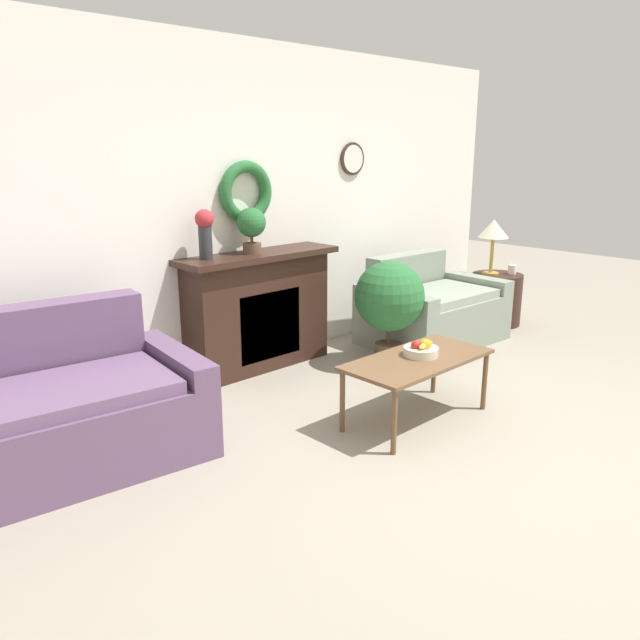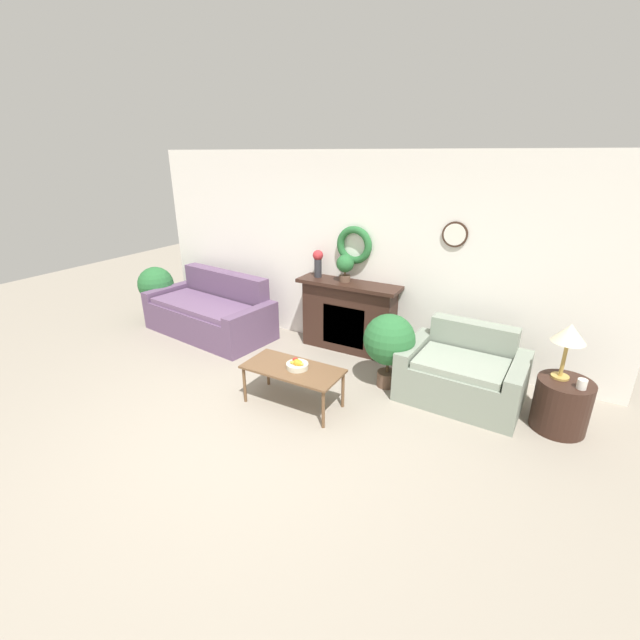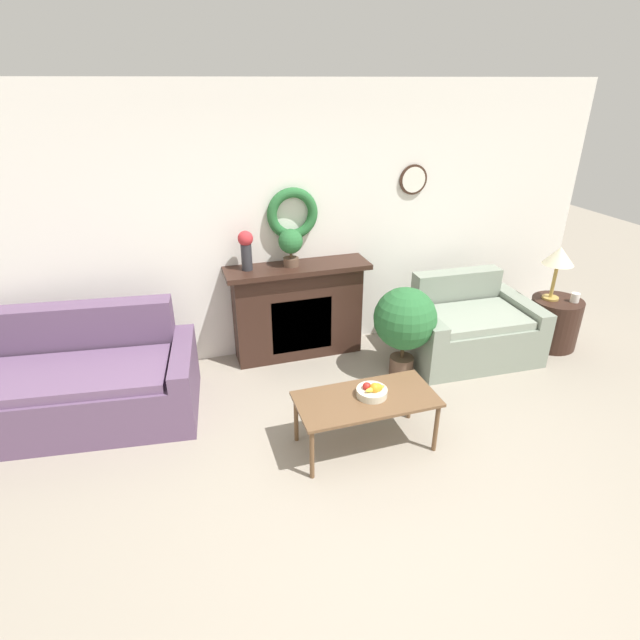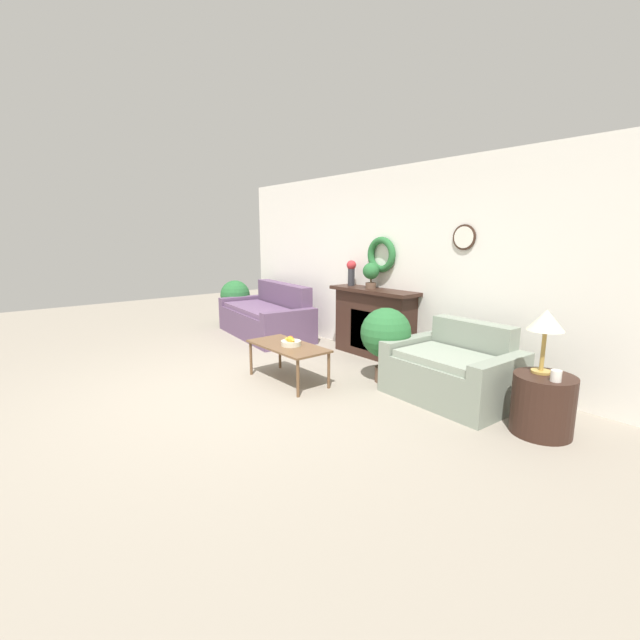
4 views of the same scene
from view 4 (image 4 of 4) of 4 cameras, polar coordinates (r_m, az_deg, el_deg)
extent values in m
plane|color=gray|center=(5.03, -13.06, -9.67)|extent=(16.00, 16.00, 0.00)
cube|color=white|center=(6.36, 8.69, 7.33)|extent=(6.80, 0.06, 2.70)
cylinder|color=#382319|center=(5.52, 18.67, 10.41)|extent=(0.30, 0.02, 0.30)
cylinder|color=white|center=(5.51, 18.60, 10.41)|extent=(0.26, 0.01, 0.26)
torus|color=#286633|center=(6.29, 8.17, 8.62)|extent=(0.51, 0.10, 0.51)
cube|color=#331E16|center=(6.33, 7.19, -0.60)|extent=(1.31, 0.34, 0.96)
cube|color=black|center=(6.24, 6.17, -1.44)|extent=(0.63, 0.02, 0.58)
cube|color=orange|center=(6.25, 6.11, -2.09)|extent=(0.50, 0.01, 0.32)
cube|color=#331E16|center=(6.22, 7.08, 3.91)|extent=(1.45, 0.41, 0.05)
cube|color=#604766|center=(7.64, -8.10, -0.51)|extent=(1.79, 0.96, 0.46)
cube|color=#604766|center=(7.80, -4.91, 1.54)|extent=(1.72, 0.42, 0.92)
cube|color=#604766|center=(8.51, -10.06, 1.13)|extent=(0.29, 0.98, 0.60)
cube|color=#604766|center=(6.84, -4.06, -1.20)|extent=(0.29, 0.98, 0.60)
cube|color=#6A4E70|center=(7.59, -8.15, 1.48)|extent=(1.71, 0.89, 0.08)
cube|color=gray|center=(4.85, 16.31, -7.80)|extent=(1.01, 0.76, 0.45)
cube|color=gray|center=(5.16, 19.54, -4.66)|extent=(0.99, 0.25, 0.83)
cube|color=gray|center=(5.25, 12.03, -5.34)|extent=(0.21, 0.93, 0.59)
cube|color=gray|center=(4.62, 22.86, -8.32)|extent=(0.21, 0.93, 0.59)
cube|color=gray|center=(4.78, 16.49, -4.80)|extent=(0.97, 0.71, 0.08)
cube|color=brown|center=(5.22, -4.33, -3.47)|extent=(1.10, 0.53, 0.03)
cylinder|color=brown|center=(5.58, -9.20, -5.06)|extent=(0.04, 0.04, 0.43)
cylinder|color=brown|center=(4.77, -2.96, -7.78)|extent=(0.04, 0.04, 0.43)
cylinder|color=brown|center=(5.81, -5.37, -4.31)|extent=(0.04, 0.04, 0.43)
cylinder|color=brown|center=(5.03, 1.17, -6.74)|extent=(0.04, 0.04, 0.43)
cylinder|color=beige|center=(5.18, -3.87, -3.10)|extent=(0.24, 0.24, 0.06)
sphere|color=#B2231E|center=(5.20, -3.95, -2.47)|extent=(0.07, 0.07, 0.07)
sphere|color=orange|center=(5.12, -3.80, -2.69)|extent=(0.07, 0.07, 0.07)
sphere|color=orange|center=(5.14, -4.02, -2.60)|extent=(0.08, 0.08, 0.08)
sphere|color=orange|center=(5.13, -3.96, -2.66)|extent=(0.07, 0.07, 0.07)
ellipsoid|color=yellow|center=(5.14, -4.08, -2.62)|extent=(0.17, 0.06, 0.04)
cylinder|color=#331E16|center=(4.40, 27.55, -9.96)|extent=(0.53, 0.53, 0.55)
cylinder|color=#B28E42|center=(4.39, 27.37, -6.11)|extent=(0.17, 0.17, 0.02)
cylinder|color=#B28E42|center=(4.34, 27.60, -3.63)|extent=(0.04, 0.04, 0.37)
cone|color=beige|center=(4.28, 27.94, -0.01)|extent=(0.32, 0.32, 0.19)
cylinder|color=silver|center=(4.18, 28.95, -6.54)|extent=(0.09, 0.09, 0.10)
cylinder|color=#2D2D33|center=(6.58, 4.19, 5.71)|extent=(0.10, 0.10, 0.26)
sphere|color=#B72D33|center=(6.56, 4.21, 7.32)|extent=(0.15, 0.15, 0.15)
cylinder|color=brown|center=(6.27, 6.78, 4.59)|extent=(0.15, 0.15, 0.09)
cylinder|color=#4C3823|center=(6.26, 6.80, 5.28)|extent=(0.02, 0.02, 0.07)
sphere|color=#286633|center=(6.25, 6.83, 6.51)|extent=(0.24, 0.24, 0.24)
cylinder|color=brown|center=(8.81, -11.12, 0.07)|extent=(0.23, 0.23, 0.19)
cylinder|color=#4C3823|center=(8.78, -11.16, 1.18)|extent=(0.04, 0.04, 0.16)
sphere|color=#286633|center=(8.73, -11.25, 3.30)|extent=(0.58, 0.58, 0.58)
cylinder|color=brown|center=(5.35, 8.59, -7.14)|extent=(0.24, 0.24, 0.19)
cylinder|color=#4C3823|center=(5.30, 8.65, -5.32)|extent=(0.04, 0.04, 0.17)
sphere|color=#286633|center=(5.21, 8.76, -1.71)|extent=(0.61, 0.61, 0.61)
camera|label=1|loc=(7.43, -36.71, 9.65)|focal=35.00mm
camera|label=2|loc=(2.12, -62.30, 30.32)|focal=24.00mm
camera|label=3|loc=(5.52, -41.83, 18.02)|focal=28.00mm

